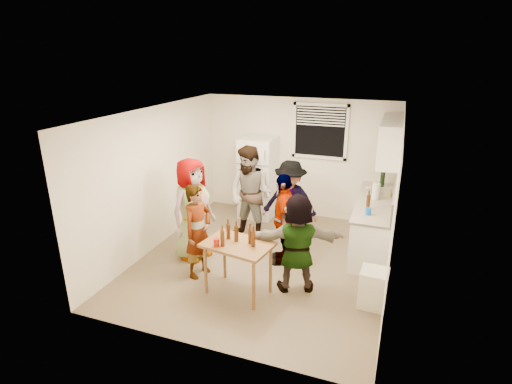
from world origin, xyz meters
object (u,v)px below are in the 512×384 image
at_px(guest_black, 282,261).
at_px(guest_orange, 296,288).
at_px(serving_table, 239,292).
at_px(guest_back_right, 289,242).
at_px(refrigerator, 258,177).
at_px(guest_back_left, 251,239).
at_px(kettle, 374,194).
at_px(trash_bin, 373,289).
at_px(red_cup, 217,246).
at_px(guest_stripe, 200,274).
at_px(guest_grey, 195,256).
at_px(beer_bottle_table, 250,243).
at_px(wine_bottle, 382,186).
at_px(blue_cup, 368,215).
at_px(beer_bottle_counter, 368,209).

distance_m(guest_black, guest_orange, 0.84).
distance_m(serving_table, guest_back_right, 1.87).
xyz_separation_m(refrigerator, guest_back_left, (0.27, -1.18, -0.85)).
height_order(kettle, trash_bin, kettle).
xyz_separation_m(refrigerator, kettle, (2.40, -0.36, 0.05)).
xyz_separation_m(trash_bin, red_cup, (-2.13, -0.52, 0.56)).
relative_size(guest_back_right, guest_orange, 1.04).
xyz_separation_m(kettle, serving_table, (-1.68, -2.55, -0.90)).
bearing_deg(refrigerator, guest_stripe, -91.12).
relative_size(guest_grey, guest_orange, 1.17).
distance_m(guest_back_right, guest_orange, 1.54).
bearing_deg(beer_bottle_table, serving_table, -155.81).
height_order(wine_bottle, blue_cup, wine_bottle).
bearing_deg(serving_table, kettle, 56.68).
distance_m(serving_table, guest_stripe, 0.82).
bearing_deg(trash_bin, guest_back_right, 137.18).
height_order(refrigerator, guest_stripe, refrigerator).
bearing_deg(guest_stripe, beer_bottle_counter, -44.76).
relative_size(kettle, beer_bottle_table, 1.04).
relative_size(beer_bottle_table, guest_black, 0.14).
bearing_deg(guest_back_left, beer_bottle_table, -58.72).
bearing_deg(serving_table, guest_stripe, 160.54).
bearing_deg(blue_cup, guest_back_right, 164.77).
bearing_deg(red_cup, beer_bottle_table, 30.20).
bearing_deg(guest_back_right, refrigerator, 130.62).
xyz_separation_m(kettle, guest_grey, (-2.81, -1.77, -0.90)).
xyz_separation_m(beer_bottle_table, guest_orange, (0.61, 0.32, -0.81)).
bearing_deg(blue_cup, beer_bottle_table, -136.83).
distance_m(beer_bottle_counter, red_cup, 2.65).
relative_size(kettle, blue_cup, 1.96).
distance_m(beer_bottle_table, guest_grey, 1.68).
bearing_deg(guest_grey, beer_bottle_table, -100.68).
bearing_deg(blue_cup, beer_bottle_counter, 96.85).
bearing_deg(guest_back_left, blue_cup, 3.89).
height_order(serving_table, guest_grey, serving_table).
bearing_deg(guest_orange, guest_back_right, -91.40).
relative_size(blue_cup, guest_black, 0.08).
distance_m(beer_bottle_counter, guest_back_left, 2.27).
bearing_deg(guest_orange, guest_back_left, -68.05).
relative_size(kettle, trash_bin, 0.42).
relative_size(beer_bottle_counter, guest_back_left, 0.14).
xyz_separation_m(refrigerator, beer_bottle_table, (0.89, -2.83, -0.04)).
height_order(beer_bottle_table, guest_orange, beer_bottle_table).
bearing_deg(beer_bottle_counter, guest_back_left, 179.50).
relative_size(guest_stripe, guest_back_right, 0.95).
xyz_separation_m(blue_cup, beer_bottle_table, (-1.49, -1.40, -0.09)).
distance_m(kettle, guest_back_left, 2.46).
bearing_deg(kettle, guest_orange, -105.32).
bearing_deg(refrigerator, guest_back_right, -46.91).
relative_size(kettle, guest_orange, 0.15).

